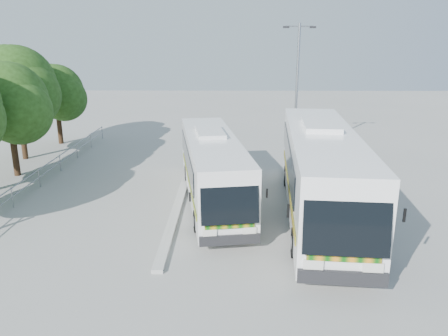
{
  "coord_description": "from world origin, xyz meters",
  "views": [
    {
      "loc": [
        0.1,
        -19.03,
        7.54
      ],
      "look_at": [
        -0.14,
        1.78,
        1.45
      ],
      "focal_mm": 35.0,
      "sensor_mm": 36.0,
      "label": 1
    }
  ],
  "objects_px": {
    "tree_far_c": "(9,102)",
    "tree_far_d": "(17,85)",
    "coach_adjacent": "(321,170)",
    "tree_far_e": "(57,92)",
    "coach_main": "(212,167)",
    "lamppost": "(297,85)"
  },
  "relations": [
    {
      "from": "tree_far_d",
      "to": "coach_main",
      "type": "distance_m",
      "value": 15.11
    },
    {
      "from": "tree_far_e",
      "to": "lamppost",
      "type": "distance_m",
      "value": 17.52
    },
    {
      "from": "tree_far_d",
      "to": "coach_adjacent",
      "type": "distance_m",
      "value": 20.01
    },
    {
      "from": "tree_far_c",
      "to": "coach_main",
      "type": "height_order",
      "value": "tree_far_c"
    },
    {
      "from": "tree_far_e",
      "to": "coach_adjacent",
      "type": "xyz_separation_m",
      "value": [
        16.79,
        -13.86,
        -1.82
      ]
    },
    {
      "from": "tree_far_e",
      "to": "coach_main",
      "type": "relative_size",
      "value": 0.52
    },
    {
      "from": "coach_main",
      "to": "tree_far_e",
      "type": "bearing_deg",
      "value": 125.69
    },
    {
      "from": "tree_far_c",
      "to": "tree_far_d",
      "type": "xyz_separation_m",
      "value": [
        -1.19,
        3.7,
        0.56
      ]
    },
    {
      "from": "coach_main",
      "to": "tree_far_d",
      "type": "bearing_deg",
      "value": 139.91
    },
    {
      "from": "tree_far_d",
      "to": "tree_far_e",
      "type": "bearing_deg",
      "value": 81.37
    },
    {
      "from": "lamppost",
      "to": "tree_far_c",
      "type": "bearing_deg",
      "value": -168.96
    },
    {
      "from": "tree_far_c",
      "to": "coach_main",
      "type": "xyz_separation_m",
      "value": [
        11.43,
        -4.02,
        -2.54
      ]
    },
    {
      "from": "tree_far_e",
      "to": "coach_main",
      "type": "height_order",
      "value": "tree_far_e"
    },
    {
      "from": "tree_far_d",
      "to": "tree_far_e",
      "type": "distance_m",
      "value": 4.65
    },
    {
      "from": "tree_far_c",
      "to": "coach_adjacent",
      "type": "relative_size",
      "value": 0.47
    },
    {
      "from": "coach_main",
      "to": "coach_adjacent",
      "type": "bearing_deg",
      "value": -27.37
    },
    {
      "from": "tree_far_d",
      "to": "coach_adjacent",
      "type": "xyz_separation_m",
      "value": [
        17.47,
        -9.36,
        -2.75
      ]
    },
    {
      "from": "coach_main",
      "to": "coach_adjacent",
      "type": "xyz_separation_m",
      "value": [
        4.85,
        -1.64,
        0.35
      ]
    },
    {
      "from": "tree_far_c",
      "to": "tree_far_e",
      "type": "bearing_deg",
      "value": 93.54
    },
    {
      "from": "tree_far_c",
      "to": "coach_adjacent",
      "type": "distance_m",
      "value": 17.37
    },
    {
      "from": "tree_far_e",
      "to": "tree_far_d",
      "type": "bearing_deg",
      "value": -98.63
    },
    {
      "from": "tree_far_e",
      "to": "coach_adjacent",
      "type": "bearing_deg",
      "value": -39.54
    }
  ]
}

